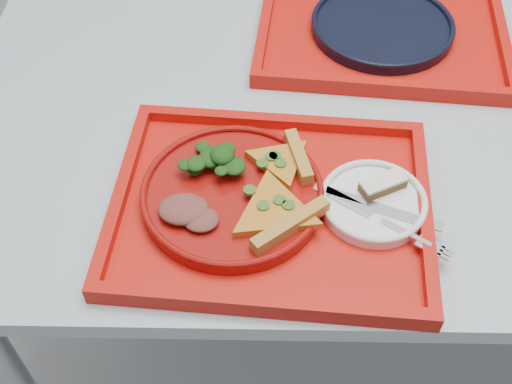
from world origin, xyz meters
TOP-DOWN VIEW (x-y plane):
  - ground at (0.00, 0.00)m, footprint 10.00×10.00m
  - table at (0.00, 0.00)m, footprint 1.60×0.80m
  - tray_main at (-0.28, -0.21)m, footprint 0.48×0.38m
  - tray_far at (-0.07, 0.21)m, footprint 0.48×0.39m
  - dinner_plate at (-0.33, -0.20)m, footprint 0.26×0.26m
  - side_plate at (-0.13, -0.21)m, footprint 0.15×0.15m
  - navy_plate at (-0.07, 0.21)m, footprint 0.26×0.26m
  - pizza_slice_a at (-0.27, -0.24)m, footprint 0.18×0.19m
  - pizza_slice_b at (-0.26, -0.15)m, footprint 0.13×0.12m
  - salad_heap at (-0.37, -0.15)m, footprint 0.08×0.07m
  - meat_portion at (-0.40, -0.24)m, footprint 0.07×0.06m
  - dessert_bar at (-0.12, -0.19)m, footprint 0.07×0.05m
  - knife at (-0.13, -0.22)m, footprint 0.18×0.08m
  - fork at (-0.13, -0.24)m, footprint 0.16×0.12m

SIDE VIEW (x-z plane):
  - ground at x=0.00m, z-range 0.00..0.00m
  - table at x=0.00m, z-range 0.30..1.05m
  - tray_main at x=-0.28m, z-range 0.75..0.76m
  - tray_far at x=-0.07m, z-range 0.75..0.76m
  - side_plate at x=-0.13m, z-range 0.76..0.78m
  - navy_plate at x=-0.07m, z-range 0.76..0.78m
  - dinner_plate at x=-0.33m, z-range 0.76..0.78m
  - knife at x=-0.13m, z-range 0.78..0.78m
  - fork at x=-0.13m, z-range 0.78..0.78m
  - dessert_bar at x=-0.12m, z-range 0.78..0.79m
  - pizza_slice_a at x=-0.27m, z-range 0.78..0.80m
  - pizza_slice_b at x=-0.26m, z-range 0.78..0.80m
  - meat_portion at x=-0.40m, z-range 0.78..0.80m
  - salad_heap at x=-0.37m, z-range 0.78..0.82m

